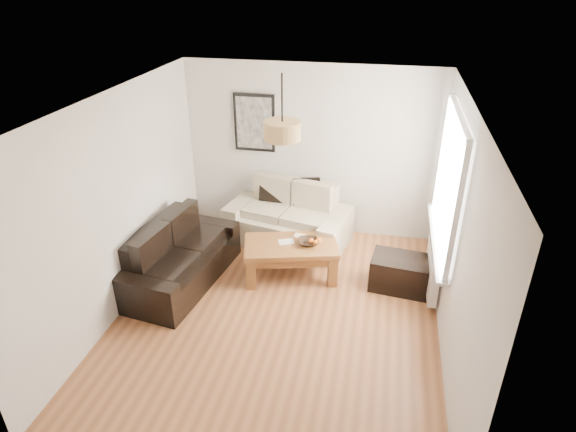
% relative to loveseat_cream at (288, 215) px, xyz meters
% --- Properties ---
extents(floor, '(4.50, 4.50, 0.00)m').
position_rel_loveseat_cream_xyz_m(floor, '(0.24, -1.78, -0.44)').
color(floor, brown).
rests_on(floor, ground).
extents(ceiling, '(3.80, 4.50, 0.00)m').
position_rel_loveseat_cream_xyz_m(ceiling, '(0.24, -1.78, 2.16)').
color(ceiling, white).
rests_on(ceiling, floor).
extents(wall_back, '(3.80, 0.04, 2.60)m').
position_rel_loveseat_cream_xyz_m(wall_back, '(0.24, 0.47, 0.86)').
color(wall_back, silver).
rests_on(wall_back, floor).
extents(wall_front, '(3.80, 0.04, 2.60)m').
position_rel_loveseat_cream_xyz_m(wall_front, '(0.24, -4.03, 0.86)').
color(wall_front, silver).
rests_on(wall_front, floor).
extents(wall_left, '(0.04, 4.50, 2.60)m').
position_rel_loveseat_cream_xyz_m(wall_left, '(-1.66, -1.78, 0.86)').
color(wall_left, silver).
rests_on(wall_left, floor).
extents(wall_right, '(0.04, 4.50, 2.60)m').
position_rel_loveseat_cream_xyz_m(wall_right, '(2.14, -1.78, 0.86)').
color(wall_right, silver).
rests_on(wall_right, floor).
extents(window_bay, '(0.14, 1.90, 1.60)m').
position_rel_loveseat_cream_xyz_m(window_bay, '(2.10, -0.98, 1.16)').
color(window_bay, white).
rests_on(window_bay, wall_right).
extents(radiator, '(0.10, 0.90, 0.52)m').
position_rel_loveseat_cream_xyz_m(radiator, '(2.06, -0.98, -0.06)').
color(radiator, white).
rests_on(radiator, wall_right).
extents(poster, '(0.62, 0.04, 0.87)m').
position_rel_loveseat_cream_xyz_m(poster, '(-0.61, 0.44, 1.26)').
color(poster, black).
rests_on(poster, wall_back).
extents(pendant_shade, '(0.40, 0.40, 0.20)m').
position_rel_loveseat_cream_xyz_m(pendant_shade, '(0.24, -1.48, 1.79)').
color(pendant_shade, tan).
rests_on(pendant_shade, ceiling).
extents(loveseat_cream, '(1.95, 1.34, 0.89)m').
position_rel_loveseat_cream_xyz_m(loveseat_cream, '(0.00, 0.00, 0.00)').
color(loveseat_cream, '#BBAE97').
rests_on(loveseat_cream, floor).
extents(sofa_leather, '(1.14, 1.94, 0.79)m').
position_rel_loveseat_cream_xyz_m(sofa_leather, '(-1.19, -1.33, -0.05)').
color(sofa_leather, black).
rests_on(sofa_leather, floor).
extents(coffee_table, '(1.36, 0.97, 0.50)m').
position_rel_loveseat_cream_xyz_m(coffee_table, '(0.23, -0.93, -0.19)').
color(coffee_table, brown).
rests_on(coffee_table, floor).
extents(ottoman, '(0.82, 0.58, 0.44)m').
position_rel_loveseat_cream_xyz_m(ottoman, '(1.69, -0.90, -0.22)').
color(ottoman, black).
rests_on(ottoman, floor).
extents(cushion_left, '(0.39, 0.14, 0.38)m').
position_rel_loveseat_cream_xyz_m(cushion_left, '(-0.30, 0.22, 0.30)').
color(cushion_left, black).
rests_on(cushion_left, loveseat_cream).
extents(cushion_right, '(0.43, 0.23, 0.41)m').
position_rel_loveseat_cream_xyz_m(cushion_right, '(0.23, 0.22, 0.31)').
color(cushion_right, black).
rests_on(cushion_right, loveseat_cream).
extents(fruit_bowl, '(0.34, 0.34, 0.07)m').
position_rel_loveseat_cream_xyz_m(fruit_bowl, '(0.46, -0.89, 0.09)').
color(fruit_bowl, black).
rests_on(fruit_bowl, coffee_table).
extents(orange_a, '(0.08, 0.08, 0.07)m').
position_rel_loveseat_cream_xyz_m(orange_a, '(0.56, -0.90, 0.10)').
color(orange_a, orange).
rests_on(orange_a, fruit_bowl).
extents(orange_b, '(0.09, 0.09, 0.07)m').
position_rel_loveseat_cream_xyz_m(orange_b, '(0.58, -0.83, 0.10)').
color(orange_b, orange).
rests_on(orange_b, fruit_bowl).
extents(orange_c, '(0.08, 0.08, 0.07)m').
position_rel_loveseat_cream_xyz_m(orange_c, '(0.49, -0.87, 0.10)').
color(orange_c, '#DA5912').
rests_on(orange_c, fruit_bowl).
extents(papers, '(0.25, 0.22, 0.01)m').
position_rel_loveseat_cream_xyz_m(papers, '(0.16, -0.89, 0.06)').
color(papers, silver).
rests_on(papers, coffee_table).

